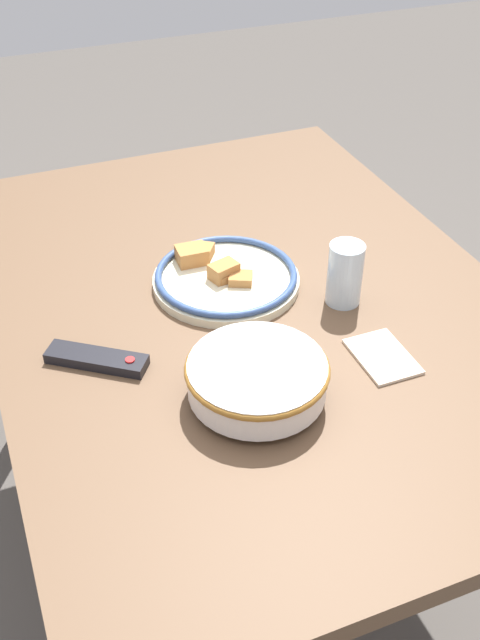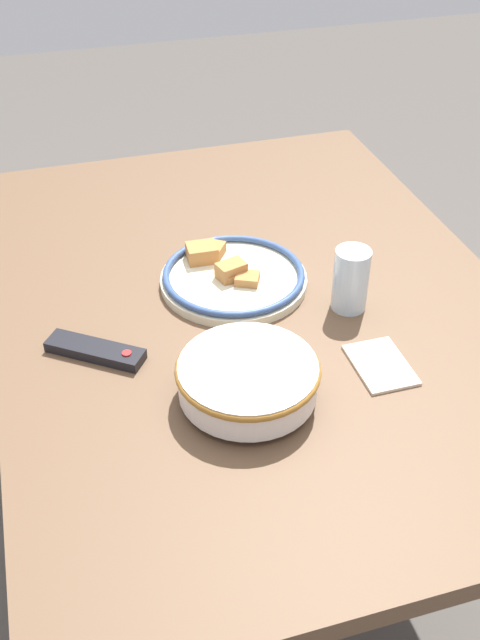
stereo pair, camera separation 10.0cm
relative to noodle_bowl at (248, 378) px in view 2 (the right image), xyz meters
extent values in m
plane|color=#4C4742|center=(0.28, -0.10, -0.78)|extent=(8.00, 8.00, 0.00)
cube|color=brown|center=(0.28, -0.10, -0.06)|extent=(1.41, 1.01, 0.04)
cylinder|color=brown|center=(0.91, -0.53, -0.43)|extent=(0.06, 0.06, 0.69)
cylinder|color=brown|center=(0.91, 0.34, -0.43)|extent=(0.06, 0.06, 0.69)
cylinder|color=silver|center=(0.00, 0.00, -0.04)|extent=(0.10, 0.10, 0.01)
cylinder|color=silver|center=(0.00, 0.00, 0.00)|extent=(0.23, 0.23, 0.06)
cylinder|color=#B75B23|center=(0.00, 0.00, 0.00)|extent=(0.21, 0.21, 0.05)
torus|color=#936023|center=(0.00, 0.00, 0.02)|extent=(0.24, 0.24, 0.01)
cylinder|color=beige|center=(0.33, -0.07, -0.03)|extent=(0.30, 0.30, 0.02)
torus|color=#334C7F|center=(0.33, -0.07, -0.02)|extent=(0.29, 0.29, 0.01)
cube|color=#B2753D|center=(0.30, -0.09, -0.02)|extent=(0.06, 0.06, 0.02)
cube|color=#B2753D|center=(0.32, -0.07, -0.02)|extent=(0.03, 0.04, 0.02)
cube|color=#B2753D|center=(0.42, -0.05, -0.01)|extent=(0.06, 0.06, 0.02)
cube|color=#B2753D|center=(0.41, -0.02, -0.01)|extent=(0.05, 0.06, 0.03)
cube|color=#B2753D|center=(0.33, -0.07, -0.01)|extent=(0.05, 0.07, 0.03)
cube|color=black|center=(0.18, 0.23, -0.03)|extent=(0.15, 0.18, 0.02)
cylinder|color=red|center=(0.15, 0.18, -0.02)|extent=(0.02, 0.02, 0.00)
cylinder|color=silver|center=(0.19, -0.26, 0.02)|extent=(0.07, 0.07, 0.13)
cube|color=beige|center=(0.01, -0.25, -0.04)|extent=(0.13, 0.09, 0.01)
camera|label=1|loc=(-0.85, 0.37, 0.83)|focal=42.00mm
camera|label=2|loc=(-0.88, 0.27, 0.83)|focal=42.00mm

